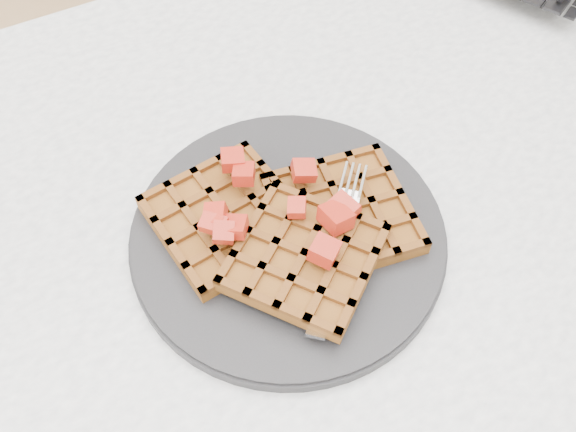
{
  "coord_description": "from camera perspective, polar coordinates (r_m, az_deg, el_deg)",
  "views": [
    {
      "loc": [
        -0.26,
        -0.3,
        1.25
      ],
      "look_at": [
        -0.11,
        -0.02,
        0.79
      ],
      "focal_mm": 40.0,
      "sensor_mm": 36.0,
      "label": 1
    }
  ],
  "objects": [
    {
      "name": "ground",
      "position": [
        1.31,
        4.22,
        -17.1
      ],
      "size": [
        4.0,
        4.0,
        0.0
      ],
      "primitive_type": "plane",
      "color": "tan",
      "rests_on": "ground"
    },
    {
      "name": "table",
      "position": [
        0.73,
        7.25,
        -2.26
      ],
      "size": [
        1.2,
        0.8,
        0.75
      ],
      "color": "silver",
      "rests_on": "ground"
    },
    {
      "name": "plate",
      "position": [
        0.59,
        0.0,
        -1.76
      ],
      "size": [
        0.29,
        0.29,
        0.02
      ],
      "primitive_type": "cylinder",
      "color": "black",
      "rests_on": "table"
    },
    {
      "name": "waffles",
      "position": [
        0.57,
        0.19,
        -1.0
      ],
      "size": [
        0.23,
        0.22,
        0.03
      ],
      "color": "brown",
      "rests_on": "plate"
    },
    {
      "name": "strawberry_pile",
      "position": [
        0.55,
        0.0,
        0.82
      ],
      "size": [
        0.15,
        0.15,
        0.02
      ],
      "primitive_type": null,
      "color": "maroon",
      "rests_on": "waffles"
    },
    {
      "name": "fork",
      "position": [
        0.57,
        4.59,
        -2.16
      ],
      "size": [
        0.14,
        0.15,
        0.02
      ],
      "primitive_type": null,
      "rotation": [
        0.0,
        0.0,
        -0.73
      ],
      "color": "silver",
      "rests_on": "plate"
    }
  ]
}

